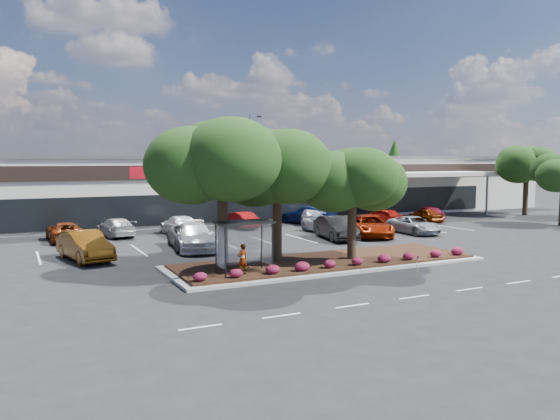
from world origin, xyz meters
name	(u,v)px	position (x,y,z in m)	size (l,w,h in m)	color
ground	(400,274)	(0.00, 0.00, 0.00)	(160.00, 160.00, 0.00)	black
retail_store	(198,185)	(0.06, 33.91, 3.15)	(80.40, 25.20, 6.25)	white
landscape_island	(326,262)	(-2.00, 4.00, 0.12)	(18.00, 6.00, 0.26)	#ABAAA5
lane_markings	(301,246)	(-0.14, 10.42, 0.01)	(33.12, 20.06, 0.01)	silver
shrub_row	(347,262)	(-2.00, 1.90, 0.51)	(17.00, 0.80, 0.50)	maroon
bus_shelter	(243,232)	(-7.50, 2.95, 2.31)	(2.75, 1.55, 2.59)	black
island_tree_west	(222,192)	(-8.00, 4.50, 4.21)	(7.20, 7.20, 7.89)	#19340F
island_tree_mid	(277,195)	(-4.50, 5.20, 3.92)	(6.60, 6.60, 7.32)	#19340F
island_tree_east	(352,202)	(-0.50, 3.70, 3.51)	(5.80, 5.80, 6.50)	#19340F
tree_east_far	(526,179)	(31.00, 18.00, 3.81)	(6.40, 6.40, 7.62)	#19340F
conifer_north_east	(394,169)	(34.00, 44.00, 4.50)	(3.96, 3.96, 9.00)	#19340F
person_waiting	(243,259)	(-7.76, 2.40, 1.03)	(0.56, 0.37, 1.53)	#594C47
light_pole	(251,172)	(3.75, 27.99, 4.61)	(1.43, 0.54, 10.37)	#ABAAA5
survey_stake	(417,263)	(0.30, -1.00, 0.72)	(0.08, 0.14, 1.13)	#A58056
car_0	(85,246)	(-14.06, 11.36, 0.86)	(1.82, 5.21, 1.72)	#633709
car_1	(191,237)	(-7.20, 12.73, 0.78)	(2.58, 5.60, 1.56)	#55545C
car_2	(194,237)	(-7.16, 12.17, 0.85)	(2.38, 5.85, 1.70)	silver
car_4	(336,228)	(3.59, 11.92, 0.85)	(1.79, 5.14, 1.69)	black
car_5	(326,225)	(4.85, 15.42, 0.67)	(2.21, 4.80, 1.33)	silver
car_6	(370,226)	(6.82, 12.11, 0.81)	(2.70, 5.85, 1.63)	#921E02
car_7	(414,225)	(10.95, 11.93, 0.68)	(2.26, 4.90, 1.36)	#9EA5AA
car_9	(65,232)	(-14.44, 19.98, 0.69)	(2.30, 4.99, 1.39)	maroon
car_10	(116,227)	(-10.73, 20.77, 0.70)	(1.97, 4.84, 1.40)	#B6B6B6
car_11	(180,225)	(-6.09, 19.31, 0.77)	(2.15, 5.28, 1.53)	silver
car_12	(240,220)	(-0.31, 21.18, 0.71)	(1.51, 4.33, 1.43)	maroon
car_13	(308,215)	(6.59, 21.41, 0.83)	(2.32, 5.71, 1.66)	navy
car_14	(310,217)	(6.46, 20.79, 0.71)	(1.99, 4.88, 1.42)	silver
car_15	(382,217)	(12.16, 17.80, 0.75)	(1.78, 4.43, 1.51)	#9C1108
car_16	(429,213)	(18.20, 18.41, 0.74)	(1.75, 4.35, 1.48)	maroon
car_17	(425,215)	(17.01, 17.54, 0.68)	(1.61, 4.00, 1.36)	#631D02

